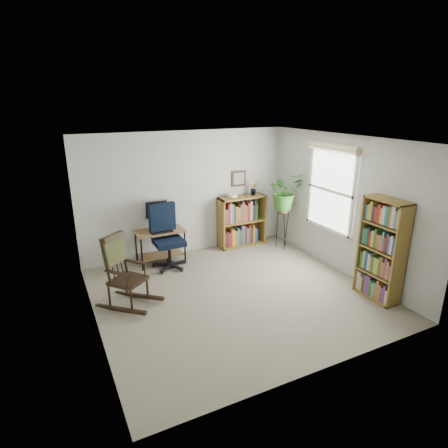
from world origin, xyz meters
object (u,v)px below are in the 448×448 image
office_chair (169,237)px  rocking_chair (127,271)px  low_bookshelf (242,221)px  tall_bookshelf (382,250)px  desk (160,247)px

office_chair → rocking_chair: size_ratio=1.06×
office_chair → low_bookshelf: office_chair is taller
low_bookshelf → tall_bookshelf: size_ratio=0.67×
office_chair → low_bookshelf: 1.77m
rocking_chair → tall_bookshelf: bearing=-62.0°
desk → tall_bookshelf: 3.82m
office_chair → low_bookshelf: size_ratio=1.12×
rocking_chair → desk: bearing=16.4°
office_chair → desk: bearing=97.9°
rocking_chair → low_bookshelf: size_ratio=1.05×
office_chair → rocking_chair: bearing=-141.2°
desk → office_chair: 0.40m
office_chair → tall_bookshelf: (2.53, -2.47, 0.20)m
office_chair → low_bookshelf: (1.72, 0.41, -0.06)m
desk → tall_bookshelf: tall_bookshelf is taller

